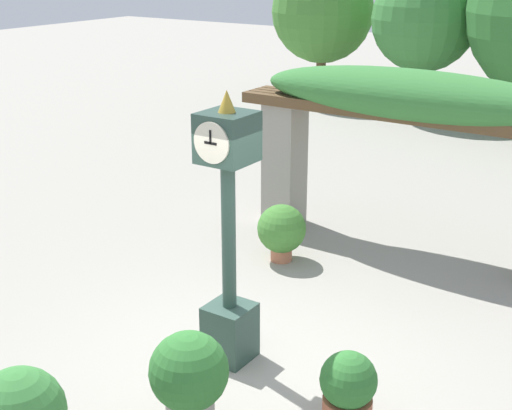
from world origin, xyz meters
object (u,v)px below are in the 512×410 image
at_px(potted_plant_far_right, 189,377).
at_px(potted_plant_near_right, 282,230).
at_px(potted_plant_far_left, 348,389).
at_px(pedestal_clock, 229,238).

bearing_deg(potted_plant_far_right, potted_plant_near_right, 109.43).
relative_size(potted_plant_far_left, potted_plant_far_right, 0.77).
bearing_deg(potted_plant_far_right, pedestal_clock, 108.87).
height_order(pedestal_clock, potted_plant_far_left, pedestal_clock).
xyz_separation_m(potted_plant_near_right, potted_plant_far_right, (1.29, -3.66, 0.09)).
bearing_deg(pedestal_clock, potted_plant_far_right, -71.13).
height_order(potted_plant_far_left, potted_plant_far_right, potted_plant_far_right).
distance_m(pedestal_clock, potted_plant_far_left, 1.90).
distance_m(pedestal_clock, potted_plant_far_right, 1.51).
bearing_deg(potted_plant_far_left, pedestal_clock, 167.45).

